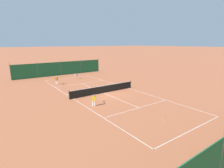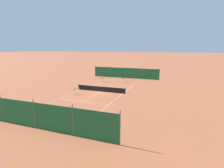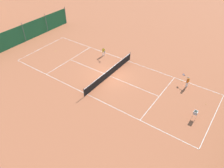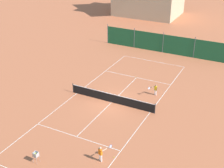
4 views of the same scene
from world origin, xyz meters
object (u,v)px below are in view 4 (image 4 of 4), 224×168
Objects in this scene: player_near_baseline at (101,153)px; tennis_ball_near_corner at (136,77)px; ball_hopper at (36,155)px; player_near_service at (155,89)px; tennis_ball_alley_right at (114,157)px; tennis_net at (112,98)px; tennis_ball_mid_court at (150,68)px.

tennis_ball_near_corner is at bearing 103.06° from player_near_baseline.
player_near_baseline is 19.81× the size of tennis_ball_near_corner.
player_near_service is at bearing 72.78° from ball_hopper.
tennis_ball_alley_right is at bearing -86.76° from player_near_service.
tennis_net is at bearing 112.00° from player_near_baseline.
tennis_ball_alley_right is 0.07× the size of ball_hopper.
tennis_ball_mid_court is (-3.56, 16.95, 0.00)m from tennis_ball_alley_right.
tennis_ball_near_corner is (-3.42, 2.98, -0.67)m from player_near_service.
tennis_ball_near_corner is at bearing 87.07° from ball_hopper.
tennis_net is at bearing -92.26° from tennis_ball_mid_court.
tennis_ball_near_corner is 3.28m from tennis_ball_mid_court.
tennis_ball_alley_right is (0.61, -10.73, -0.67)m from player_near_service.
tennis_ball_near_corner and tennis_ball_mid_court have the same top height.
tennis_ball_alley_right is 17.32m from tennis_ball_mid_court.
tennis_ball_near_corner is at bearing 106.37° from tennis_ball_alley_right.
ball_hopper is (-0.94, -10.39, 0.15)m from tennis_net.
tennis_ball_mid_court is at bearing 86.23° from ball_hopper.
player_near_baseline is 4.80m from ball_hopper.
player_near_service is 18.23× the size of tennis_ball_near_corner.
ball_hopper is (-4.27, -13.78, -0.05)m from player_near_service.
tennis_ball_mid_court is at bearing 101.87° from tennis_ball_alley_right.
player_near_service is 18.23× the size of tennis_ball_mid_court.
ball_hopper is (-4.21, -2.30, -0.11)m from player_near_baseline.
tennis_net reaches higher than tennis_ball_near_corner.
player_near_service reaches higher than tennis_ball_near_corner.
player_near_service is at bearing 45.50° from tennis_net.
tennis_net is 10.44m from ball_hopper.
tennis_net is at bearing 84.83° from ball_hopper.
tennis_ball_alley_right is at bearing -78.13° from tennis_ball_mid_court.
tennis_net reaches higher than tennis_ball_alley_right.
tennis_ball_alley_right and tennis_ball_mid_court have the same top height.
tennis_net is 9.63m from tennis_ball_mid_court.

